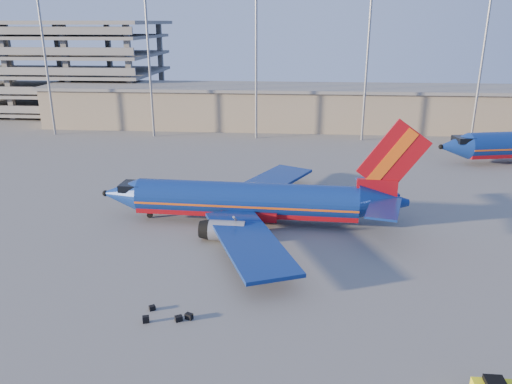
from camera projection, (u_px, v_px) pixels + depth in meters
The scene contains 6 objects.
ground at pixel (268, 236), 51.96m from camera, with size 220.00×220.00×0.00m, color slate.
terminal_building at pixel (332, 107), 104.48m from camera, with size 122.00×16.00×8.50m.
parking_garage at pixel (35, 62), 122.82m from camera, with size 62.00×32.00×21.40m.
light_mast_row at pixel (312, 43), 89.27m from camera, with size 101.60×1.60×28.65m.
aircraft_main at pixel (254, 201), 54.65m from camera, with size 35.45×34.09×12.00m.
luggage_pile at pixel (168, 316), 37.45m from camera, with size 3.73×2.21×0.54m.
Camera 1 is at (2.69, -47.61, 21.18)m, focal length 35.00 mm.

